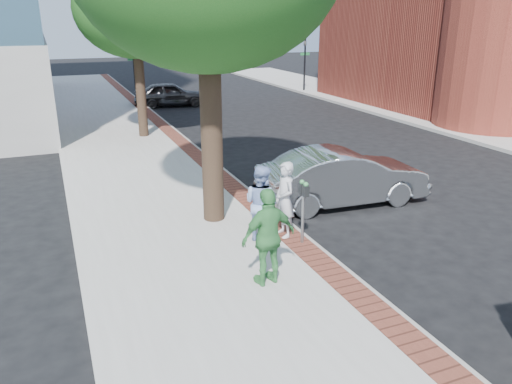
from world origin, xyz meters
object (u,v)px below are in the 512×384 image
person_green (268,237)px  sedan_silver (343,177)px  bg_car (170,94)px  parking_meter (303,199)px  person_gray (285,200)px  person_officer (261,203)px

person_green → sedan_silver: bearing=-145.2°
sedan_silver → bg_car: size_ratio=1.14×
parking_meter → person_gray: (-0.20, 0.52, -0.17)m
person_green → sedan_silver: size_ratio=0.40×
parking_meter → person_gray: size_ratio=0.83×
parking_meter → person_officer: person_officer is taller
person_gray → sedan_silver: (2.61, 1.68, -0.26)m
person_gray → bg_car: size_ratio=0.43×
person_gray → bg_car: person_gray is taller
person_officer → sedan_silver: 3.60m
parking_meter → person_green: person_green is taller
parking_meter → person_green: (-1.43, -1.33, -0.10)m
parking_meter → person_green: 1.95m
person_green → bg_car: person_green is taller
person_gray → person_officer: 0.57m
parking_meter → person_officer: bearing=144.9°
person_officer → bg_car: (2.50, 19.54, -0.33)m
person_officer → bg_car: person_officer is taller
bg_car → sedan_silver: bearing=-170.9°
person_gray → person_officer: (-0.57, 0.02, -0.00)m
sedan_silver → person_green: bearing=136.4°
person_green → sedan_silver: (3.83, 3.53, -0.32)m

